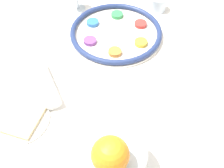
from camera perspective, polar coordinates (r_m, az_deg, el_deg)
dining_table at (r=1.35m, az=-1.28°, el=-10.54°), size 1.53×1.06×0.77m
seder_plate at (r=1.20m, az=0.74°, el=9.37°), size 0.35×0.35×0.03m
fruit_stand at (r=0.78m, az=-1.16°, el=-12.96°), size 0.20×0.20×0.12m
orange_fruit at (r=0.70m, az=-0.32°, el=-12.81°), size 0.09×0.09×0.09m
bread_plate at (r=0.98m, az=-16.53°, el=-6.13°), size 0.18×0.18×0.02m
napkin_roll at (r=1.03m, az=-12.11°, el=0.23°), size 0.20×0.13×0.05m
cup_near at (r=1.34m, az=8.43°, el=14.31°), size 0.07×0.07×0.06m
fork_left at (r=1.23m, az=14.56°, el=7.73°), size 0.08×0.17×0.01m
fork_right at (r=1.20m, az=14.73°, el=6.78°), size 0.07×0.17×0.01m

